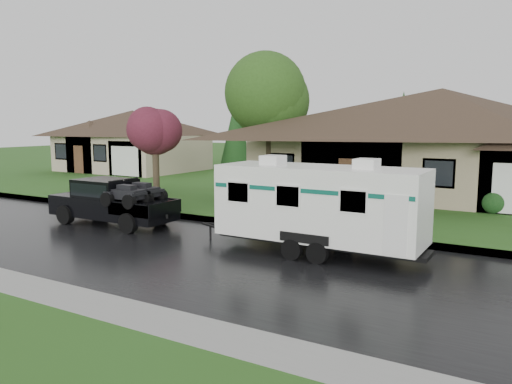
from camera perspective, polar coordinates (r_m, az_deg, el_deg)
ground at (r=16.03m, az=3.54°, el=-6.35°), size 140.00×140.00×0.00m
road at (r=14.34m, az=-0.11°, el=-8.04°), size 140.00×8.00×0.01m
curb at (r=18.00m, az=6.78°, el=-4.57°), size 140.00×0.50×0.15m
lawn at (r=29.97m, az=16.59°, el=0.14°), size 140.00×26.00×0.15m
house_main at (r=28.12m, az=20.87°, el=6.66°), size 19.44×10.80×6.90m
house_far at (r=41.39m, az=-13.80°, el=6.32°), size 10.80×8.64×5.80m
tree_left_green at (r=26.32m, az=1.63°, el=10.46°), size 4.33×4.33×7.17m
tree_red at (r=27.85m, az=-11.48°, el=6.92°), size 2.96×2.96×4.90m
shrub_row at (r=23.94m, az=18.02°, el=-0.40°), size 13.60×1.00×1.00m
pickup_truck at (r=20.26m, az=-16.30°, el=-0.92°), size 5.31×2.02×1.77m
travel_trailer at (r=15.08m, az=7.26°, el=-1.25°), size 6.55×2.30×2.94m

